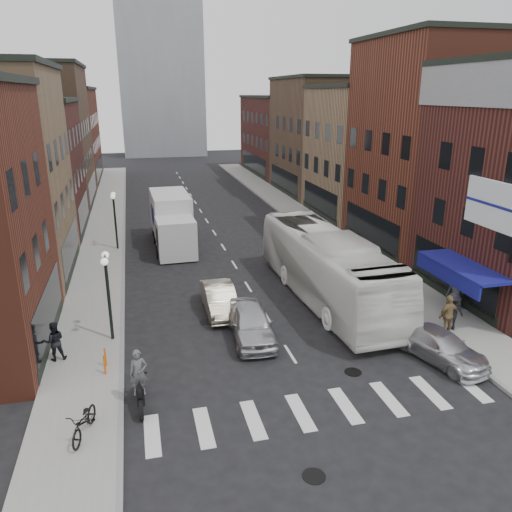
{
  "coord_description": "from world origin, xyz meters",
  "views": [
    {
      "loc": [
        -5.98,
        -17.06,
        10.66
      ],
      "look_at": [
        0.08,
        7.44,
        2.36
      ],
      "focal_mm": 35.0,
      "sensor_mm": 36.0,
      "label": 1
    }
  ],
  "objects": [
    {
      "name": "curb_right",
      "position": [
        7.0,
        22.0,
        0.0
      ],
      "size": [
        0.2,
        74.0,
        0.16
      ],
      "primitive_type": "cube",
      "color": "gray",
      "rests_on": "ground"
    },
    {
      "name": "ped_left_solo",
      "position": [
        -9.6,
        2.66,
        0.99
      ],
      "size": [
        0.87,
        0.58,
        1.68
      ],
      "primitive_type": "imported",
      "rotation": [
        0.0,
        0.0,
        3.28
      ],
      "color": "black",
      "rests_on": "sidewalk_left"
    },
    {
      "name": "streetlamp_near",
      "position": [
        -7.4,
        4.0,
        2.91
      ],
      "size": [
        0.32,
        1.22,
        4.11
      ],
      "color": "black",
      "rests_on": "ground"
    },
    {
      "name": "box_truck",
      "position": [
        -3.48,
        18.12,
        1.82
      ],
      "size": [
        2.74,
        8.53,
        3.69
      ],
      "rotation": [
        0.0,
        0.0,
        0.03
      ],
      "color": "silver",
      "rests_on": "ground"
    },
    {
      "name": "bldg_right_mid_a",
      "position": [
        15.0,
        14.0,
        7.15
      ],
      "size": [
        10.3,
        10.2,
        14.3
      ],
      "color": "maroon",
      "rests_on": "ground"
    },
    {
      "name": "ped_right_b",
      "position": [
        7.41,
        0.83,
        1.09
      ],
      "size": [
        1.19,
        0.76,
        1.88
      ],
      "primitive_type": "imported",
      "rotation": [
        0.0,
        0.0,
        3.34
      ],
      "color": "olive",
      "rests_on": "sidewalk_right"
    },
    {
      "name": "distant_tower",
      "position": [
        0.0,
        78.0,
        25.0
      ],
      "size": [
        14.0,
        14.0,
        50.0
      ],
      "primitive_type": "cube",
      "color": "#9399A0",
      "rests_on": "ground"
    },
    {
      "name": "ground",
      "position": [
        0.0,
        0.0,
        0.0
      ],
      "size": [
        160.0,
        160.0,
        0.0
      ],
      "primitive_type": "plane",
      "color": "black",
      "rests_on": "ground"
    },
    {
      "name": "awning_blue",
      "position": [
        8.93,
        2.5,
        2.63
      ],
      "size": [
        1.8,
        5.0,
        0.78
      ],
      "color": "navy",
      "rests_on": "ground"
    },
    {
      "name": "parked_bicycle",
      "position": [
        -8.07,
        -2.67,
        0.66
      ],
      "size": [
        1.18,
        2.05,
        1.02
      ],
      "primitive_type": "imported",
      "rotation": [
        0.0,
        0.0,
        -0.28
      ],
      "color": "black",
      "rests_on": "sidewalk_left"
    },
    {
      "name": "sidewalk_right",
      "position": [
        8.5,
        22.0,
        0.07
      ],
      "size": [
        3.0,
        74.0,
        0.15
      ],
      "primitive_type": "cube",
      "color": "gray",
      "rests_on": "ground"
    },
    {
      "name": "sedan_left_near",
      "position": [
        -1.29,
        2.82,
        0.77
      ],
      "size": [
        2.1,
        4.65,
        1.55
      ],
      "primitive_type": "imported",
      "rotation": [
        0.0,
        0.0,
        -0.06
      ],
      "color": "silver",
      "rests_on": "ground"
    },
    {
      "name": "transit_bus",
      "position": [
        3.7,
        6.34,
        1.85
      ],
      "size": [
        3.61,
        13.39,
        3.7
      ],
      "primitive_type": "imported",
      "rotation": [
        0.0,
        0.0,
        0.04
      ],
      "color": "white",
      "rests_on": "ground"
    },
    {
      "name": "sedan_left_far",
      "position": [
        -2.17,
        6.0,
        0.71
      ],
      "size": [
        1.5,
        4.29,
        1.41
      ],
      "primitive_type": "imported",
      "rotation": [
        0.0,
        0.0,
        -0.0
      ],
      "color": "beige",
      "rests_on": "ground"
    },
    {
      "name": "billboard_sign",
      "position": [
        8.59,
        0.5,
        6.13
      ],
      "size": [
        1.52,
        3.0,
        3.7
      ],
      "color": "black",
      "rests_on": "ground"
    },
    {
      "name": "bldg_left_far_b",
      "position": [
        -14.99,
        49.0,
        5.65
      ],
      "size": [
        10.3,
        16.2,
        11.3
      ],
      "color": "maroon",
      "rests_on": "ground"
    },
    {
      "name": "curb_car",
      "position": [
        5.9,
        -0.95,
        0.63
      ],
      "size": [
        2.89,
        4.64,
        1.25
      ],
      "primitive_type": "imported",
      "rotation": [
        0.0,
        0.0,
        0.28
      ],
      "color": "silver",
      "rests_on": "ground"
    },
    {
      "name": "streetlamp_far",
      "position": [
        -7.4,
        18.0,
        2.91
      ],
      "size": [
        0.32,
        1.22,
        4.11
      ],
      "color": "black",
      "rests_on": "ground"
    },
    {
      "name": "crosswalk_stripes",
      "position": [
        0.0,
        -3.0,
        0.0
      ],
      "size": [
        12.0,
        2.2,
        0.01
      ],
      "primitive_type": "cube",
      "color": "silver",
      "rests_on": "ground"
    },
    {
      "name": "ped_right_c",
      "position": [
        9.6,
        3.41,
        1.05
      ],
      "size": [
        1.0,
        0.78,
        1.8
      ],
      "primitive_type": "imported",
      "rotation": [
        0.0,
        0.0,
        2.88
      ],
      "color": "#56595E",
      "rests_on": "sidewalk_right"
    },
    {
      "name": "motorcycle_rider",
      "position": [
        -6.3,
        -1.32,
        1.06
      ],
      "size": [
        0.63,
        2.22,
        2.26
      ],
      "rotation": [
        0.0,
        0.0,
        0.03
      ],
      "color": "black",
      "rests_on": "ground"
    },
    {
      "name": "bldg_right_mid_b",
      "position": [
        14.99,
        24.0,
        5.65
      ],
      "size": [
        10.3,
        10.2,
        11.3
      ],
      "color": "#8F6F4F",
      "rests_on": "ground"
    },
    {
      "name": "curb_left",
      "position": [
        -7.0,
        22.0,
        0.0
      ],
      "size": [
        0.2,
        74.0,
        0.16
      ],
      "primitive_type": "cube",
      "color": "gray",
      "rests_on": "ground"
    },
    {
      "name": "bike_rack",
      "position": [
        -7.6,
        1.3,
        0.55
      ],
      "size": [
        0.08,
        0.68,
        0.8
      ],
      "color": "#D8590C",
      "rests_on": "sidewalk_left"
    },
    {
      "name": "bldg_left_far_a",
      "position": [
        -14.99,
        35.0,
        6.65
      ],
      "size": [
        10.3,
        12.2,
        13.3
      ],
      "color": "brown",
      "rests_on": "ground"
    },
    {
      "name": "bldg_right_far_a",
      "position": [
        14.99,
        35.0,
        6.15
      ],
      "size": [
        10.3,
        12.2,
        12.3
      ],
      "color": "brown",
      "rests_on": "ground"
    },
    {
      "name": "bldg_left_mid_b",
      "position": [
        -14.99,
        24.0,
        5.15
      ],
      "size": [
        10.3,
        10.2,
        10.3
      ],
      "color": "#4C201B",
      "rests_on": "ground"
    },
    {
      "name": "bldg_right_far_b",
      "position": [
        14.99,
        49.0,
        5.15
      ],
      "size": [
        10.3,
        16.2,
        10.3
      ],
      "color": "#4C201B",
      "rests_on": "ground"
    },
    {
      "name": "ped_right_a",
      "position": [
        7.86,
        1.17,
        1.05
      ],
      "size": [
        1.2,
        0.66,
        1.8
      ],
      "primitive_type": "imported",
      "rotation": [
        0.0,
        0.0,
        3.07
      ],
      "color": "black",
      "rests_on": "sidewalk_right"
    },
    {
      "name": "sidewalk_left",
      "position": [
        -8.5,
        22.0,
        0.07
      ],
      "size": [
        3.0,
        74.0,
        0.15
      ],
      "primitive_type": "cube",
      "color": "gray",
      "rests_on": "ground"
    }
  ]
}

